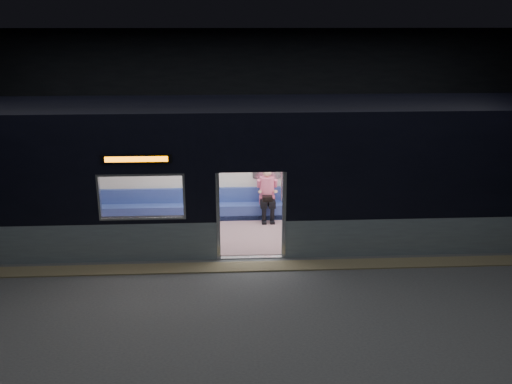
{
  "coord_description": "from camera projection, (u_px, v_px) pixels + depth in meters",
  "views": [
    {
      "loc": [
        -0.52,
        -10.35,
        5.19
      ],
      "look_at": [
        0.18,
        2.3,
        1.19
      ],
      "focal_mm": 38.0,
      "sensor_mm": 36.0,
      "label": 1
    }
  ],
  "objects": [
    {
      "name": "transit_map",
      "position": [
        275.0,
        163.0,
        14.7
      ],
      "size": [
        1.09,
        0.03,
        0.71
      ],
      "primitive_type": "cube",
      "color": "white",
      "rests_on": "metro_car"
    },
    {
      "name": "passenger",
      "position": [
        267.0,
        191.0,
        14.6
      ],
      "size": [
        0.45,
        0.74,
        1.43
      ],
      "rotation": [
        0.0,
        0.0,
        0.14
      ],
      "color": "black",
      "rests_on": "metro_car"
    },
    {
      "name": "station_envelope",
      "position": [
        253.0,
        105.0,
        10.34
      ],
      "size": [
        24.0,
        14.0,
        5.0
      ],
      "color": "black",
      "rests_on": "station_floor"
    },
    {
      "name": "station_floor",
      "position": [
        254.0,
        279.0,
        11.44
      ],
      "size": [
        24.0,
        14.0,
        0.01
      ],
      "primitive_type": "cube",
      "color": "#47494C",
      "rests_on": "ground"
    },
    {
      "name": "tactile_strip",
      "position": [
        252.0,
        267.0,
        11.96
      ],
      "size": [
        22.8,
        0.5,
        0.03
      ],
      "primitive_type": "cube",
      "color": "#8C7F59",
      "rests_on": "station_floor"
    },
    {
      "name": "metro_car",
      "position": [
        248.0,
        164.0,
        13.31
      ],
      "size": [
        18.0,
        3.04,
        3.35
      ],
      "color": "#84979D",
      "rests_on": "station_floor"
    },
    {
      "name": "handbag",
      "position": [
        267.0,
        199.0,
        14.41
      ],
      "size": [
        0.31,
        0.28,
        0.13
      ],
      "primitive_type": "cube",
      "rotation": [
        0.0,
        0.0,
        0.25
      ],
      "color": "black",
      "rests_on": "passenger"
    }
  ]
}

